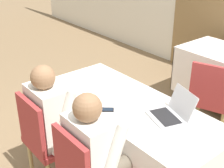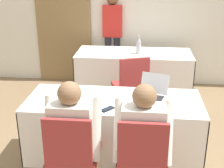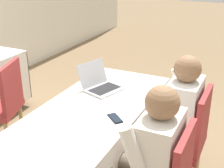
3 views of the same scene
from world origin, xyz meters
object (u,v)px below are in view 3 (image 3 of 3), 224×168
at_px(chair_near_right, 184,138).
at_px(person_white_shirt, 173,117).
at_px(laptop, 101,85).
at_px(person_checkered_shirt, 146,160).
at_px(cell_phone, 115,118).
at_px(chair_far_spare, 1,103).

distance_m(chair_near_right, person_white_shirt, 0.19).
xyz_separation_m(laptop, person_checkered_shirt, (-0.69, -0.67, -0.12)).
relative_size(cell_phone, chair_far_spare, 0.17).
bearing_deg(chair_near_right, chair_far_spare, -84.81).
bearing_deg(person_checkered_shirt, person_white_shirt, -180.00).
bearing_deg(person_white_shirt, chair_near_right, 90.00).
relative_size(cell_phone, person_checkered_shirt, 0.13).
xyz_separation_m(chair_far_spare, person_white_shirt, (0.16, -1.63, 0.16)).
relative_size(chair_near_right, chair_far_spare, 1.00).
bearing_deg(chair_far_spare, cell_phone, 62.46).
height_order(laptop, chair_far_spare, laptop).
bearing_deg(cell_phone, person_white_shirt, -3.78).
relative_size(laptop, person_white_shirt, 0.32).
distance_m(chair_far_spare, person_checkered_shirt, 1.70).
distance_m(laptop, person_white_shirt, 0.69).
distance_m(cell_phone, chair_near_right, 0.61).
height_order(cell_phone, chair_far_spare, chair_far_spare).
xyz_separation_m(chair_near_right, person_white_shirt, (-0.00, 0.10, 0.16)).
bearing_deg(person_checkered_shirt, chair_near_right, 170.30).
bearing_deg(chair_near_right, laptop, -96.29).
distance_m(cell_phone, person_checkered_shirt, 0.43).
height_order(person_checkered_shirt, person_white_shirt, same).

